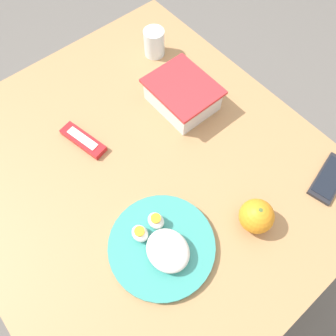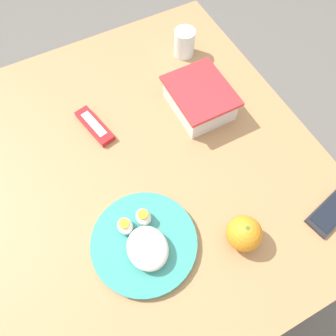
{
  "view_description": "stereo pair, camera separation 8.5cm",
  "coord_description": "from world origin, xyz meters",
  "px_view_note": "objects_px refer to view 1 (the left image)",
  "views": [
    {
      "loc": [
        0.37,
        -0.21,
        1.51
      ],
      "look_at": [
        0.07,
        0.04,
        0.75
      ],
      "focal_mm": 35.0,
      "sensor_mm": 36.0,
      "label": 1
    },
    {
      "loc": [
        0.42,
        -0.14,
        1.51
      ],
      "look_at": [
        0.07,
        0.04,
        0.75
      ],
      "focal_mm": 35.0,
      "sensor_mm": 36.0,
      "label": 2
    }
  ],
  "objects_px": {
    "food_container": "(182,96)",
    "candy_bar": "(83,140)",
    "orange_fruit": "(256,216)",
    "cell_phone": "(330,178)",
    "drinking_glass": "(154,43)",
    "rice_plate": "(162,246)"
  },
  "relations": [
    {
      "from": "rice_plate",
      "to": "candy_bar",
      "type": "bearing_deg",
      "value": 176.93
    },
    {
      "from": "cell_phone",
      "to": "orange_fruit",
      "type": "bearing_deg",
      "value": -101.43
    },
    {
      "from": "cell_phone",
      "to": "drinking_glass",
      "type": "xyz_separation_m",
      "value": [
        -0.66,
        -0.07,
        0.04
      ]
    },
    {
      "from": "orange_fruit",
      "to": "cell_phone",
      "type": "relative_size",
      "value": 0.53
    },
    {
      "from": "rice_plate",
      "to": "food_container",
      "type": "bearing_deg",
      "value": 132.82
    },
    {
      "from": "candy_bar",
      "to": "drinking_glass",
      "type": "bearing_deg",
      "value": 110.91
    },
    {
      "from": "orange_fruit",
      "to": "candy_bar",
      "type": "bearing_deg",
      "value": -157.53
    },
    {
      "from": "food_container",
      "to": "candy_bar",
      "type": "xyz_separation_m",
      "value": [
        -0.07,
        -0.3,
        -0.03
      ]
    },
    {
      "from": "orange_fruit",
      "to": "drinking_glass",
      "type": "bearing_deg",
      "value": 163.73
    },
    {
      "from": "food_container",
      "to": "rice_plate",
      "type": "bearing_deg",
      "value": -47.18
    },
    {
      "from": "food_container",
      "to": "orange_fruit",
      "type": "bearing_deg",
      "value": -15.54
    },
    {
      "from": "drinking_glass",
      "to": "candy_bar",
      "type": "bearing_deg",
      "value": -69.09
    },
    {
      "from": "food_container",
      "to": "candy_bar",
      "type": "bearing_deg",
      "value": -103.84
    },
    {
      "from": "orange_fruit",
      "to": "rice_plate",
      "type": "distance_m",
      "value": 0.24
    },
    {
      "from": "candy_bar",
      "to": "drinking_glass",
      "type": "relative_size",
      "value": 1.69
    },
    {
      "from": "rice_plate",
      "to": "drinking_glass",
      "type": "bearing_deg",
      "value": 142.8
    },
    {
      "from": "food_container",
      "to": "orange_fruit",
      "type": "xyz_separation_m",
      "value": [
        0.39,
        -0.11,
        0.01
      ]
    },
    {
      "from": "food_container",
      "to": "orange_fruit",
      "type": "relative_size",
      "value": 2.31
    },
    {
      "from": "drinking_glass",
      "to": "cell_phone",
      "type": "bearing_deg",
      "value": 5.66
    },
    {
      "from": "drinking_glass",
      "to": "rice_plate",
      "type": "bearing_deg",
      "value": -37.2
    },
    {
      "from": "food_container",
      "to": "rice_plate",
      "type": "height_order",
      "value": "food_container"
    },
    {
      "from": "orange_fruit",
      "to": "drinking_glass",
      "type": "height_order",
      "value": "drinking_glass"
    }
  ]
}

